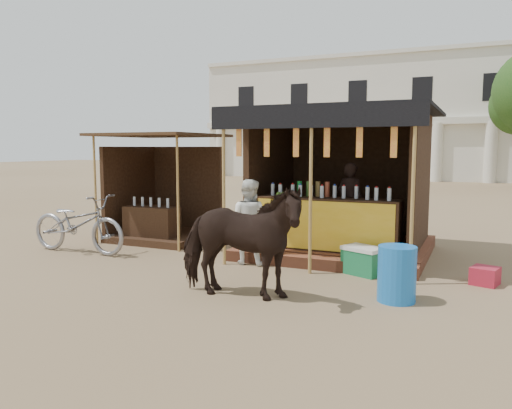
% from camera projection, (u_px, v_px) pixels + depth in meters
% --- Properties ---
extents(ground, '(120.00, 120.00, 0.00)m').
position_uv_depth(ground, '(211.00, 291.00, 7.28)').
color(ground, '#846B4C').
rests_on(ground, ground).
extents(main_stall, '(3.60, 3.61, 2.78)m').
position_uv_depth(main_stall, '(339.00, 202.00, 9.79)').
color(main_stall, brown).
rests_on(main_stall, ground).
extents(secondary_stall, '(2.40, 2.40, 2.38)m').
position_uv_depth(secondary_stall, '(159.00, 201.00, 11.40)').
color(secondary_stall, '#3D2616').
rests_on(secondary_stall, ground).
extents(cow, '(1.95, 1.04, 1.58)m').
position_uv_depth(cow, '(239.00, 242.00, 6.82)').
color(cow, black).
rests_on(cow, ground).
extents(motorbike, '(2.23, 0.79, 1.17)m').
position_uv_depth(motorbike, '(78.00, 224.00, 9.84)').
color(motorbike, gray).
rests_on(motorbike, ground).
extents(bystander, '(0.76, 0.60, 1.53)m').
position_uv_depth(bystander, '(248.00, 222.00, 8.90)').
color(bystander, white).
rests_on(bystander, ground).
extents(blue_barrel, '(0.67, 0.67, 0.76)m').
position_uv_depth(blue_barrel, '(397.00, 274.00, 6.73)').
color(blue_barrel, blue).
rests_on(blue_barrel, ground).
extents(red_crate, '(0.46, 0.47, 0.27)m').
position_uv_depth(red_crate, '(485.00, 276.00, 7.58)').
color(red_crate, '#A41B2E').
rests_on(red_crate, ground).
extents(cooler, '(0.76, 0.66, 0.46)m').
position_uv_depth(cooler, '(363.00, 260.00, 8.20)').
color(cooler, '#1A7643').
rests_on(cooler, ground).
extents(background_building, '(26.00, 7.45, 8.18)m').
position_uv_depth(background_building, '(397.00, 120.00, 34.77)').
color(background_building, silver).
rests_on(background_building, ground).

